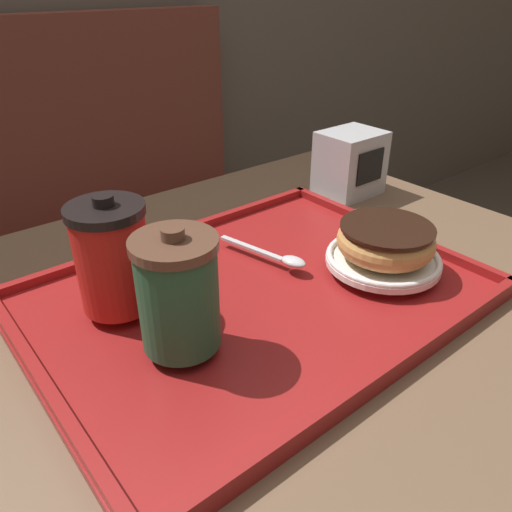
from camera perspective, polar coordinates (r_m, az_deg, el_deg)
name	(u,v)px	position (r m, az deg, el deg)	size (l,w,h in m)	color
booth_bench	(21,296)	(1.51, -25.28, -4.20)	(1.55, 0.44, 1.00)	brown
cafe_table	(245,388)	(0.74, -1.22, -14.85)	(0.97, 0.73, 0.73)	brown
serving_tray	(256,296)	(0.62, 0.00, -4.59)	(0.53, 0.40, 0.02)	maroon
coffee_cup_front	(178,292)	(0.49, -8.89, -4.14)	(0.08, 0.08, 0.13)	#235638
coffee_cup_rear	(112,256)	(0.56, -16.12, -0.03)	(0.08, 0.08, 0.13)	red
plate_with_chocolate_donut	(383,259)	(0.67, 14.31, -0.31)	(0.15, 0.15, 0.01)	white
donut_chocolate_glazed	(386,240)	(0.66, 14.60, 1.77)	(0.12, 0.12, 0.04)	tan
spoon	(281,258)	(0.66, 2.88, -0.19)	(0.05, 0.14, 0.01)	silver
napkin_dispenser	(350,163)	(0.93, 10.70, 10.37)	(0.11, 0.09, 0.11)	#B7B7BC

